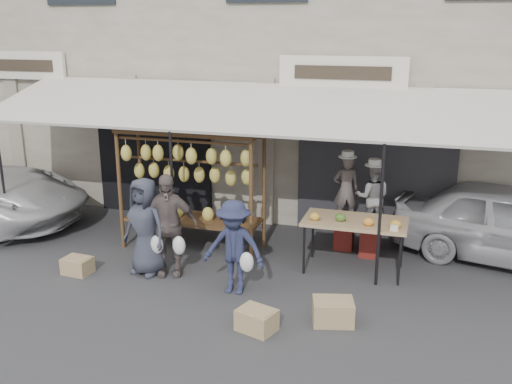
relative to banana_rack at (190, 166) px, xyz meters
The scene contains 15 objects.
ground_plane 2.53m from the banana_rack, 62.43° to the right, with size 90.00×90.00×0.00m, color #2D2D30.
shophouse 5.25m from the banana_rack, 78.98° to the left, with size 24.00×6.15×7.30m.
awning 1.47m from the banana_rack, 28.87° to the left, with size 10.00×2.35×2.92m.
banana_rack is the anchor object (origin of this frame).
produce_table 3.08m from the banana_rack, ahead, with size 1.70×0.90×1.04m.
vendor_left 2.84m from the banana_rack, 16.22° to the left, with size 0.47×0.31×1.30m, color #584F4D.
vendor_right 3.28m from the banana_rack, 10.07° to the left, with size 0.59×0.46×1.22m, color gray.
customer_left 1.48m from the banana_rack, 102.95° to the right, with size 0.80×0.52×1.64m, color #323542.
customer_mid 1.38m from the banana_rack, 86.44° to the right, with size 1.01×0.42×1.72m, color #5F5350.
customer_right 2.18m from the banana_rack, 48.66° to the right, with size 0.96×0.55×1.49m, color #242946.
stool_left 3.11m from the banana_rack, 16.22° to the left, with size 0.34×0.34×0.48m, color maroon.
stool_right 3.50m from the banana_rack, 10.07° to the left, with size 0.35×0.35×0.49m, color maroon.
crate_near_a 3.52m from the banana_rack, 51.61° to the right, with size 0.50×0.38×0.30m, color tan.
crate_near_b 3.85m from the banana_rack, 34.32° to the right, with size 0.56×0.42×0.33m, color tan.
crate_far 2.57m from the banana_rack, 130.87° to the right, with size 0.46×0.35×0.27m, color tan.
Camera 1 is at (3.07, -7.40, 3.99)m, focal length 40.00 mm.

